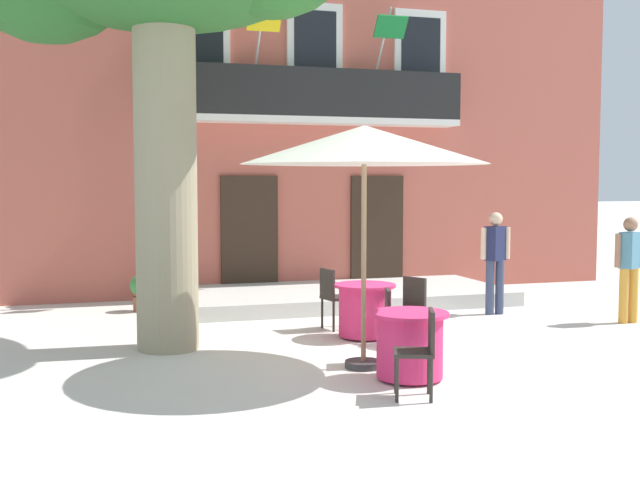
{
  "coord_description": "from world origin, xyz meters",
  "views": [
    {
      "loc": [
        -4.0,
        -9.87,
        2.22
      ],
      "look_at": [
        -0.45,
        1.73,
        1.3
      ],
      "focal_mm": 44.6,
      "sensor_mm": 36.0,
      "label": 1
    }
  ],
  "objects_px": {
    "cafe_chair_near_tree_1": "(409,306)",
    "ground_planter_left": "(143,290)",
    "cafe_umbrella": "(364,146)",
    "cafe_table_middle": "(410,345)",
    "cafe_chair_middle_1": "(421,347)",
    "pedestrian_mid_plaza": "(495,257)",
    "cafe_chair_near_tree_0": "(333,294)",
    "cafe_table_near_tree": "(365,310)",
    "cafe_chair_middle_0": "(396,321)",
    "pedestrian_near_entrance": "(629,263)"
  },
  "relations": [
    {
      "from": "ground_planter_left",
      "to": "pedestrian_near_entrance",
      "type": "height_order",
      "value": "pedestrian_near_entrance"
    },
    {
      "from": "cafe_chair_middle_0",
      "to": "pedestrian_near_entrance",
      "type": "bearing_deg",
      "value": 18.6
    },
    {
      "from": "cafe_table_near_tree",
      "to": "cafe_umbrella",
      "type": "xyz_separation_m",
      "value": [
        -0.64,
        -1.68,
        2.22
      ]
    },
    {
      "from": "pedestrian_mid_plaza",
      "to": "cafe_table_middle",
      "type": "bearing_deg",
      "value": -130.62
    },
    {
      "from": "cafe_table_middle",
      "to": "pedestrian_near_entrance",
      "type": "relative_size",
      "value": 0.52
    },
    {
      "from": "cafe_chair_middle_0",
      "to": "pedestrian_near_entrance",
      "type": "distance_m",
      "value": 4.78
    },
    {
      "from": "pedestrian_near_entrance",
      "to": "cafe_chair_near_tree_1",
      "type": "bearing_deg",
      "value": -172.28
    },
    {
      "from": "cafe_table_near_tree",
      "to": "cafe_table_middle",
      "type": "distance_m",
      "value": 2.39
    },
    {
      "from": "cafe_table_middle",
      "to": "cafe_chair_middle_1",
      "type": "bearing_deg",
      "value": -104.87
    },
    {
      "from": "cafe_table_near_tree",
      "to": "cafe_chair_near_tree_0",
      "type": "distance_m",
      "value": 0.77
    },
    {
      "from": "cafe_chair_middle_1",
      "to": "pedestrian_mid_plaza",
      "type": "bearing_deg",
      "value": 52.85
    },
    {
      "from": "pedestrian_near_entrance",
      "to": "cafe_chair_middle_0",
      "type": "bearing_deg",
      "value": -161.4
    },
    {
      "from": "cafe_chair_near_tree_0",
      "to": "cafe_chair_near_tree_1",
      "type": "xyz_separation_m",
      "value": [
        0.64,
        -1.35,
        0.0
      ]
    },
    {
      "from": "cafe_umbrella",
      "to": "pedestrian_near_entrance",
      "type": "distance_m",
      "value": 5.46
    },
    {
      "from": "cafe_chair_near_tree_0",
      "to": "cafe_chair_middle_1",
      "type": "relative_size",
      "value": 1.0
    },
    {
      "from": "cafe_table_near_tree",
      "to": "cafe_chair_middle_1",
      "type": "relative_size",
      "value": 0.95
    },
    {
      "from": "cafe_table_middle",
      "to": "pedestrian_near_entrance",
      "type": "height_order",
      "value": "pedestrian_near_entrance"
    },
    {
      "from": "cafe_chair_middle_0",
      "to": "cafe_chair_middle_1",
      "type": "xyz_separation_m",
      "value": [
        -0.34,
        -1.47,
        0.0
      ]
    },
    {
      "from": "cafe_chair_near_tree_0",
      "to": "cafe_chair_middle_0",
      "type": "xyz_separation_m",
      "value": [
        0.04,
        -2.34,
        0.0
      ]
    },
    {
      "from": "cafe_chair_near_tree_0",
      "to": "ground_planter_left",
      "type": "xyz_separation_m",
      "value": [
        -2.58,
        2.5,
        -0.18
      ]
    },
    {
      "from": "cafe_chair_near_tree_0",
      "to": "cafe_table_middle",
      "type": "distance_m",
      "value": 3.09
    },
    {
      "from": "cafe_chair_near_tree_1",
      "to": "cafe_umbrella",
      "type": "xyz_separation_m",
      "value": [
        -1.04,
        -1.04,
        2.08
      ]
    },
    {
      "from": "cafe_chair_middle_1",
      "to": "pedestrian_near_entrance",
      "type": "xyz_separation_m",
      "value": [
        4.85,
        2.99,
        0.4
      ]
    },
    {
      "from": "cafe_table_middle",
      "to": "cafe_chair_middle_0",
      "type": "bearing_deg",
      "value": 79.0
    },
    {
      "from": "cafe_chair_near_tree_1",
      "to": "pedestrian_near_entrance",
      "type": "xyz_separation_m",
      "value": [
        3.91,
        0.53,
        0.4
      ]
    },
    {
      "from": "cafe_chair_near_tree_1",
      "to": "cafe_chair_middle_1",
      "type": "height_order",
      "value": "same"
    },
    {
      "from": "cafe_chair_near_tree_0",
      "to": "pedestrian_mid_plaza",
      "type": "bearing_deg",
      "value": 9.58
    },
    {
      "from": "cafe_table_near_tree",
      "to": "cafe_chair_middle_0",
      "type": "height_order",
      "value": "cafe_chair_middle_0"
    },
    {
      "from": "pedestrian_near_entrance",
      "to": "cafe_table_middle",
      "type": "bearing_deg",
      "value": -154.12
    },
    {
      "from": "cafe_chair_near_tree_1",
      "to": "cafe_chair_middle_1",
      "type": "bearing_deg",
      "value": -110.87
    },
    {
      "from": "ground_planter_left",
      "to": "pedestrian_mid_plaza",
      "type": "bearing_deg",
      "value": -19.8
    },
    {
      "from": "cafe_chair_near_tree_1",
      "to": "pedestrian_mid_plaza",
      "type": "bearing_deg",
      "value": 38.52
    },
    {
      "from": "cafe_table_middle",
      "to": "cafe_umbrella",
      "type": "relative_size",
      "value": 0.3
    },
    {
      "from": "cafe_chair_near_tree_0",
      "to": "cafe_chair_near_tree_1",
      "type": "relative_size",
      "value": 1.0
    },
    {
      "from": "cafe_umbrella",
      "to": "cafe_table_near_tree",
      "type": "bearing_deg",
      "value": 69.23
    },
    {
      "from": "cafe_table_near_tree",
      "to": "pedestrian_mid_plaza",
      "type": "distance_m",
      "value": 3.04
    },
    {
      "from": "cafe_table_middle",
      "to": "pedestrian_mid_plaza",
      "type": "xyz_separation_m",
      "value": [
        3.07,
        3.58,
        0.56
      ]
    },
    {
      "from": "pedestrian_near_entrance",
      "to": "pedestrian_mid_plaza",
      "type": "xyz_separation_m",
      "value": [
        -1.58,
        1.32,
        0.03
      ]
    },
    {
      "from": "cafe_table_middle",
      "to": "ground_planter_left",
      "type": "distance_m",
      "value": 6.11
    },
    {
      "from": "cafe_chair_middle_1",
      "to": "ground_planter_left",
      "type": "xyz_separation_m",
      "value": [
        -2.28,
        6.31,
        -0.18
      ]
    },
    {
      "from": "cafe_chair_near_tree_1",
      "to": "ground_planter_left",
      "type": "relative_size",
      "value": 1.43
    },
    {
      "from": "cafe_chair_near_tree_0",
      "to": "cafe_table_middle",
      "type": "height_order",
      "value": "cafe_chair_near_tree_0"
    },
    {
      "from": "cafe_table_middle",
      "to": "pedestrian_near_entrance",
      "type": "distance_m",
      "value": 5.21
    },
    {
      "from": "cafe_umbrella",
      "to": "ground_planter_left",
      "type": "relative_size",
      "value": 4.57
    },
    {
      "from": "cafe_chair_middle_1",
      "to": "pedestrian_near_entrance",
      "type": "distance_m",
      "value": 5.71
    },
    {
      "from": "ground_planter_left",
      "to": "cafe_chair_middle_0",
      "type": "bearing_deg",
      "value": -61.59
    },
    {
      "from": "cafe_table_middle",
      "to": "ground_planter_left",
      "type": "height_order",
      "value": "cafe_table_middle"
    },
    {
      "from": "cafe_umbrella",
      "to": "cafe_chair_middle_1",
      "type": "bearing_deg",
      "value": -85.83
    },
    {
      "from": "cafe_umbrella",
      "to": "pedestrian_mid_plaza",
      "type": "distance_m",
      "value": 4.74
    },
    {
      "from": "cafe_chair_near_tree_0",
      "to": "cafe_table_near_tree",
      "type": "bearing_deg",
      "value": -71.75
    }
  ]
}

